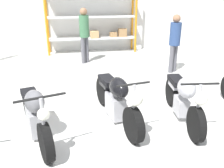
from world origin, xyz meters
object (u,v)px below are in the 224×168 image
at_px(motorcycle_black, 117,99).
at_px(person_browsing, 175,39).
at_px(shelving_rack, 94,20).
at_px(motorcycle_grey, 35,114).
at_px(motorcycle_silver, 183,97).
at_px(person_near_rack, 84,31).

distance_m(motorcycle_black, person_browsing, 3.56).
distance_m(shelving_rack, motorcycle_black, 5.77).
xyz_separation_m(motorcycle_grey, motorcycle_silver, (2.68, 0.08, 0.05)).
xyz_separation_m(motorcycle_grey, motorcycle_black, (1.45, 0.30, 0.03)).
bearing_deg(person_browsing, person_near_rack, 27.53).
bearing_deg(motorcycle_black, person_browsing, 129.41).
distance_m(shelving_rack, motorcycle_grey, 6.30).
relative_size(motorcycle_silver, person_near_rack, 1.10).
relative_size(motorcycle_black, person_near_rack, 1.17).
relative_size(shelving_rack, person_browsing, 2.04).
relative_size(person_browsing, person_near_rack, 0.94).
height_order(motorcycle_grey, person_browsing, person_browsing).
height_order(shelving_rack, person_near_rack, shelving_rack).
bearing_deg(shelving_rack, motorcycle_black, -92.42).
relative_size(shelving_rack, motorcycle_silver, 1.74).
xyz_separation_m(motorcycle_silver, person_browsing, (1.04, 2.90, 0.53)).
distance_m(motorcycle_grey, person_browsing, 4.81).
bearing_deg(person_browsing, shelving_rack, 2.04).
xyz_separation_m(shelving_rack, motorcycle_grey, (-1.69, -6.01, -0.83)).
height_order(motorcycle_grey, motorcycle_silver, motorcycle_silver).
distance_m(shelving_rack, person_browsing, 3.65).
xyz_separation_m(person_browsing, person_near_rack, (-2.54, 1.50, 0.08)).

